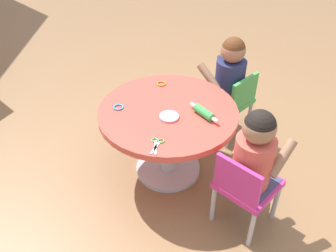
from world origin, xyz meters
TOP-DOWN VIEW (x-y plane):
  - ground_plane at (0.00, 0.00)m, footprint 10.00×10.00m
  - craft_table at (0.00, 0.00)m, footprint 0.86×0.86m
  - child_chair_left at (-0.43, -0.43)m, footprint 0.42×0.42m
  - seated_child_left at (-0.40, -0.46)m, footprint 0.44×0.43m
  - child_chair_right at (0.41, -0.45)m, footprint 0.42×0.42m
  - seated_child_right at (0.44, -0.43)m, footprint 0.43×0.43m
  - rolling_pin at (-0.06, -0.21)m, footprint 0.19×0.16m
  - craft_scissors at (-0.33, 0.05)m, footprint 0.14×0.08m
  - playdough_blob_0 at (-0.08, -0.01)m, footprint 0.12×0.12m
  - cookie_cutter_0 at (0.30, 0.05)m, footprint 0.07×0.07m
  - cookie_cutter_1 at (0.01, 0.31)m, footprint 0.06×0.06m

SIDE VIEW (x-z plane):
  - ground_plane at x=0.00m, z-range 0.00..0.00m
  - child_chair_left at x=-0.43m, z-range 0.04..0.57m
  - child_chair_right at x=0.41m, z-range 0.04..0.57m
  - craft_table at x=0.00m, z-range 0.13..0.64m
  - craft_scissors at x=-0.33m, z-range 0.51..0.52m
  - cookie_cutter_0 at x=0.30m, z-range 0.51..0.52m
  - cookie_cutter_1 at x=0.01m, z-range 0.51..0.52m
  - playdough_blob_0 at x=-0.08m, z-range 0.51..0.52m
  - seated_child_left at x=-0.40m, z-range 0.28..0.79m
  - seated_child_right at x=0.44m, z-range 0.28..0.79m
  - rolling_pin at x=-0.06m, z-range 0.51..0.56m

